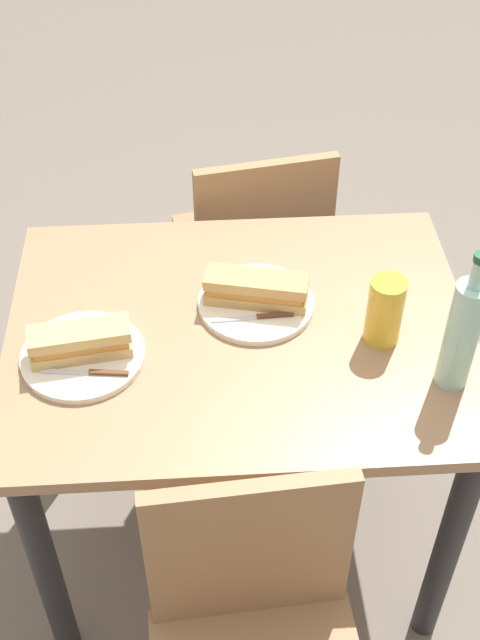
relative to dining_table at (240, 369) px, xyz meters
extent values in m
plane|color=#6B6056|center=(0.00, 0.00, -0.63)|extent=(8.00, 8.00, 0.00)
cube|color=#997251|center=(0.00, 0.00, 0.12)|extent=(1.01, 0.78, 0.03)
cylinder|color=#262628|center=(-0.44, -0.33, -0.26)|extent=(0.06, 0.06, 0.73)
cylinder|color=#262628|center=(0.44, -0.33, -0.26)|extent=(0.06, 0.06, 0.73)
cylinder|color=#262628|center=(-0.44, 0.33, -0.26)|extent=(0.06, 0.06, 0.73)
cylinder|color=#262628|center=(0.44, 0.33, -0.26)|extent=(0.06, 0.06, 0.73)
cube|color=#936B47|center=(0.01, 0.48, 0.03)|extent=(0.38, 0.06, 0.40)
cube|color=#936B47|center=(-0.07, -0.67, -0.18)|extent=(0.46, 0.46, 0.02)
cube|color=#936B47|center=(-0.10, -0.49, 0.03)|extent=(0.38, 0.09, 0.40)
cylinder|color=#936B47|center=(-0.21, -0.88, -0.41)|extent=(0.04, 0.04, 0.44)
cylinder|color=#936B47|center=(0.14, -0.82, -0.41)|extent=(0.04, 0.04, 0.44)
cylinder|color=#936B47|center=(-0.28, -0.52, -0.41)|extent=(0.04, 0.04, 0.44)
cylinder|color=#936B47|center=(0.08, -0.46, -0.41)|extent=(0.04, 0.04, 0.44)
cylinder|color=silver|center=(-0.04, -0.07, 0.14)|extent=(0.26, 0.26, 0.01)
cube|color=tan|center=(-0.04, -0.07, 0.16)|extent=(0.23, 0.12, 0.02)
cube|color=#CC8438|center=(-0.04, -0.07, 0.18)|extent=(0.22, 0.11, 0.02)
cube|color=tan|center=(-0.04, -0.07, 0.20)|extent=(0.23, 0.12, 0.02)
cube|color=silver|center=(0.01, -0.01, 0.15)|extent=(0.10, 0.02, 0.00)
cube|color=#59331E|center=(-0.08, -0.01, 0.15)|extent=(0.08, 0.01, 0.01)
cylinder|color=silver|center=(0.33, 0.07, 0.14)|extent=(0.26, 0.26, 0.01)
cube|color=tan|center=(0.33, 0.07, 0.16)|extent=(0.21, 0.10, 0.02)
cube|color=#CC8438|center=(0.33, 0.07, 0.18)|extent=(0.20, 0.09, 0.02)
cube|color=tan|center=(0.33, 0.07, 0.20)|extent=(0.21, 0.10, 0.02)
cube|color=silver|center=(0.36, 0.13, 0.15)|extent=(0.10, 0.02, 0.00)
cube|color=#59331E|center=(0.27, 0.14, 0.15)|extent=(0.08, 0.02, 0.01)
cylinder|color=#99C6B7|center=(-0.41, 0.18, 0.26)|extent=(0.07, 0.07, 0.25)
cylinder|color=#99C6B7|center=(-0.41, 0.18, 0.41)|extent=(0.03, 0.03, 0.06)
cylinder|color=gold|center=(-0.30, 0.05, 0.21)|extent=(0.08, 0.08, 0.16)
camera|label=1|loc=(0.08, 1.27, 1.36)|focal=45.86mm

